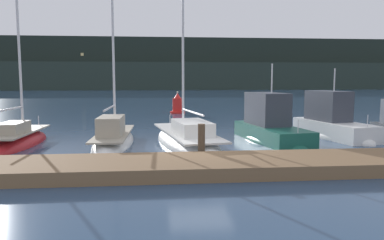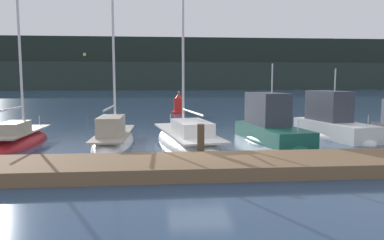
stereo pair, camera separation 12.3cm
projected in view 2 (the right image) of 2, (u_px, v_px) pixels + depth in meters
ground_plane at (199, 159)px, 14.95m from camera, size 400.00×400.00×0.00m
dock at (206, 166)px, 12.84m from camera, size 41.56×2.80×0.45m
mooring_pile_2 at (201, 143)px, 14.42m from camera, size 0.28×0.28×1.47m
sailboat_berth_3 at (20, 142)px, 18.09m from camera, size 1.83×5.95×9.34m
sailboat_berth_4 at (114, 140)px, 18.41m from camera, size 1.97×7.11×9.08m
sailboat_berth_5 at (187, 142)px, 18.17m from camera, size 3.75×8.67×11.71m
motorboat_berth_6 at (271, 132)px, 19.26m from camera, size 3.07×6.31×4.51m
motorboat_berth_7 at (333, 129)px, 20.45m from camera, size 3.06×6.12×4.39m
channel_buoy at (179, 105)px, 34.49m from camera, size 1.37×1.37×2.01m
hillside_backdrop at (162, 66)px, 113.68m from camera, size 240.00×23.00×14.92m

